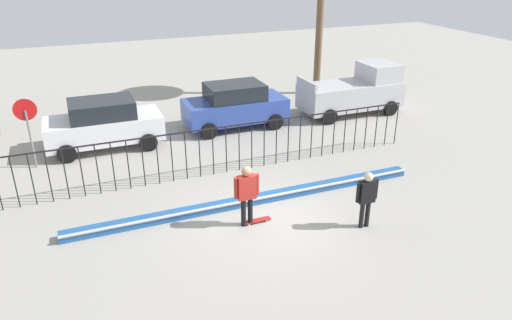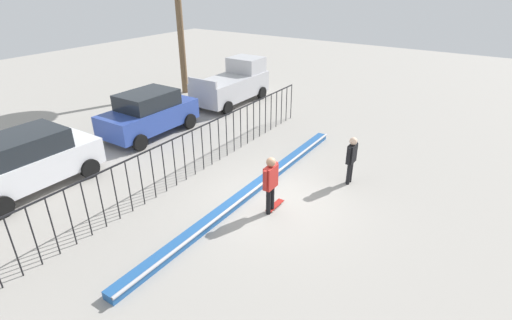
{
  "view_description": "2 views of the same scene",
  "coord_description": "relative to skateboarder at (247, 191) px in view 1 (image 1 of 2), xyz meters",
  "views": [
    {
      "loc": [
        -4.61,
        -10.85,
        7.13
      ],
      "look_at": [
        0.16,
        0.98,
        1.39
      ],
      "focal_mm": 33.34,
      "sensor_mm": 36.0,
      "label": 1
    },
    {
      "loc": [
        -8.82,
        -5.09,
        6.42
      ],
      "look_at": [
        0.36,
        0.96,
        1.04
      ],
      "focal_mm": 26.89,
      "sensor_mm": 36.0,
      "label": 2
    }
  ],
  "objects": [
    {
      "name": "perimeter_fence",
      "position": [
        0.58,
        3.46,
        -0.03
      ],
      "size": [
        14.04,
        0.04,
        1.68
      ],
      "color": "black",
      "rests_on": "ground"
    },
    {
      "name": "camera_operator",
      "position": [
        2.98,
        -1.3,
        -0.08
      ],
      "size": [
        0.67,
        0.25,
        1.67
      ],
      "rotation": [
        0.0,
        0.0,
        3.0
      ],
      "color": "black",
      "rests_on": "ground"
    },
    {
      "name": "skateboarder",
      "position": [
        0.0,
        0.0,
        0.0
      ],
      "size": [
        0.73,
        0.27,
        1.8
      ],
      "rotation": [
        0.0,
        0.0,
        -0.08
      ],
      "color": "black",
      "rests_on": "ground"
    },
    {
      "name": "pickup_truck",
      "position": [
        8.16,
        7.34,
        -0.04
      ],
      "size": [
        4.7,
        2.12,
        2.24
      ],
      "rotation": [
        0.0,
        0.0,
        -0.0
      ],
      "color": "#B7B7BC",
      "rests_on": "ground"
    },
    {
      "name": "parked_car_blue",
      "position": [
        2.38,
        7.62,
        -0.11
      ],
      "size": [
        4.3,
        2.12,
        1.9
      ],
      "rotation": [
        0.0,
        0.0,
        0.07
      ],
      "color": "#2D479E",
      "rests_on": "ground"
    },
    {
      "name": "bowl_coping_ledge",
      "position": [
        0.58,
        1.07,
        -0.96
      ],
      "size": [
        11.0,
        0.41,
        0.27
      ],
      "color": "#235699",
      "rests_on": "ground"
    },
    {
      "name": "ground_plane",
      "position": [
        0.58,
        0.16,
        -1.08
      ],
      "size": [
        60.0,
        60.0,
        0.0
      ],
      "primitive_type": "plane",
      "color": "#9E9991"
    },
    {
      "name": "parked_car_white",
      "position": [
        -3.04,
        7.31,
        -0.11
      ],
      "size": [
        4.3,
        2.12,
        1.9
      ],
      "rotation": [
        0.0,
        0.0,
        -0.03
      ],
      "color": "silver",
      "rests_on": "ground"
    },
    {
      "name": "stop_sign",
      "position": [
        -5.55,
        6.36,
        0.54
      ],
      "size": [
        0.76,
        0.07,
        2.5
      ],
      "color": "slate",
      "rests_on": "ground"
    },
    {
      "name": "skateboard",
      "position": [
        0.31,
        0.01,
        -1.02
      ],
      "size": [
        0.8,
        0.2,
        0.07
      ],
      "rotation": [
        0.0,
        0.0,
        0.12
      ],
      "color": "#A51E19",
      "rests_on": "ground"
    }
  ]
}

